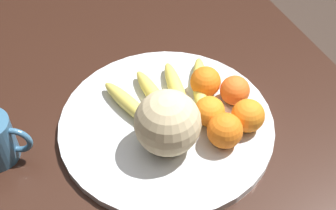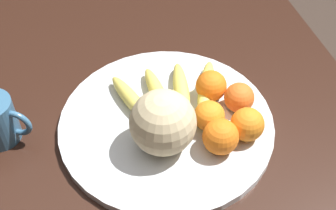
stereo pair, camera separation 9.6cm
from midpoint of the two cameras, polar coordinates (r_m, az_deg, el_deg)
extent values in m
cube|color=black|center=(1.04, -3.36, -2.68)|extent=(1.25, 0.92, 0.04)
cube|color=black|center=(1.74, 2.14, 6.01)|extent=(0.07, 0.07, 0.67)
cylinder|color=silver|center=(1.00, -2.73, -2.46)|extent=(0.46, 0.46, 0.02)
torus|color=#47382D|center=(1.00, -2.74, -2.34)|extent=(0.46, 0.46, 0.01)
sphere|color=beige|center=(0.90, -3.08, -2.37)|extent=(0.13, 0.13, 0.13)
sphere|color=#473819|center=(0.97, -1.45, -2.14)|extent=(0.03, 0.03, 0.03)
ellipsoid|color=#E5D156|center=(1.04, 1.33, 2.33)|extent=(0.17, 0.10, 0.03)
ellipsoid|color=#E5D156|center=(1.03, -1.63, 1.77)|extent=(0.18, 0.06, 0.03)
ellipsoid|color=#E5D156|center=(1.02, -4.59, 0.99)|extent=(0.17, 0.04, 0.03)
ellipsoid|color=#E5D156|center=(1.01, -7.49, -0.01)|extent=(0.17, 0.08, 0.03)
sphere|color=orange|center=(1.01, 5.50, 1.65)|extent=(0.07, 0.07, 0.07)
sphere|color=orange|center=(1.03, 1.95, 2.72)|extent=(0.07, 0.07, 0.07)
sphere|color=orange|center=(0.93, 4.04, -3.30)|extent=(0.07, 0.07, 0.07)
sphere|color=orange|center=(0.96, 6.94, -1.45)|extent=(0.07, 0.07, 0.07)
sphere|color=orange|center=(0.97, 2.28, -0.95)|extent=(0.07, 0.07, 0.07)
cube|color=white|center=(1.01, 4.19, -1.12)|extent=(0.08, 0.04, 0.00)
torus|color=#386689|center=(0.97, -20.81, -4.21)|extent=(0.04, 0.07, 0.07)
camera|label=1|loc=(0.05, -92.87, -3.07)|focal=50.00mm
camera|label=2|loc=(0.05, 87.13, 3.07)|focal=50.00mm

